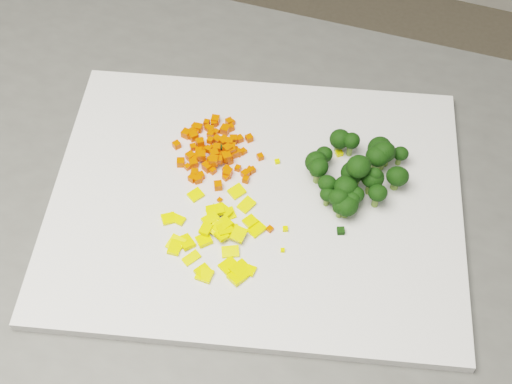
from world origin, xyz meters
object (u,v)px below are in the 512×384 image
(carrot_pile, at_px, (217,147))
(pepper_pile, at_px, (218,229))
(cutting_board, at_px, (256,201))
(counter_block, at_px, (261,375))
(broccoli_pile, at_px, (355,164))

(carrot_pile, distance_m, pepper_pile, 0.10)
(carrot_pile, bearing_deg, cutting_board, -33.98)
(pepper_pile, bearing_deg, carrot_pile, 111.87)
(counter_block, relative_size, pepper_pile, 8.20)
(counter_block, bearing_deg, carrot_pile, 144.53)
(cutting_board, distance_m, carrot_pile, 0.07)
(cutting_board, bearing_deg, broccoli_pile, 32.18)
(cutting_board, distance_m, pepper_pile, 0.06)
(counter_block, bearing_deg, pepper_pile, -126.85)
(counter_block, distance_m, pepper_pile, 0.47)
(carrot_pile, xyz_separation_m, pepper_pile, (0.04, -0.09, -0.01))
(carrot_pile, height_order, pepper_pile, carrot_pile)
(counter_block, relative_size, carrot_pile, 9.51)
(cutting_board, distance_m, broccoli_pile, 0.11)
(counter_block, xyz_separation_m, pepper_pile, (-0.03, -0.04, 0.47))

